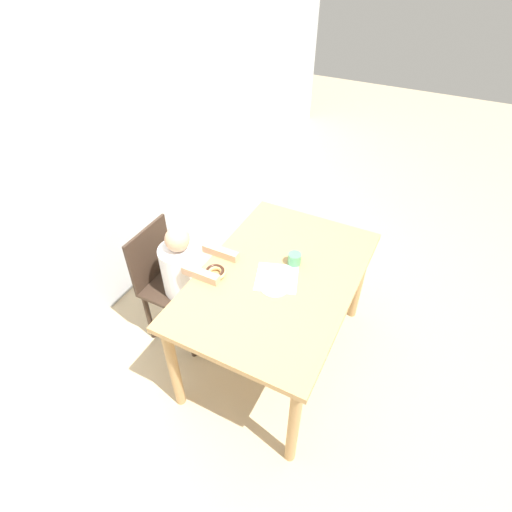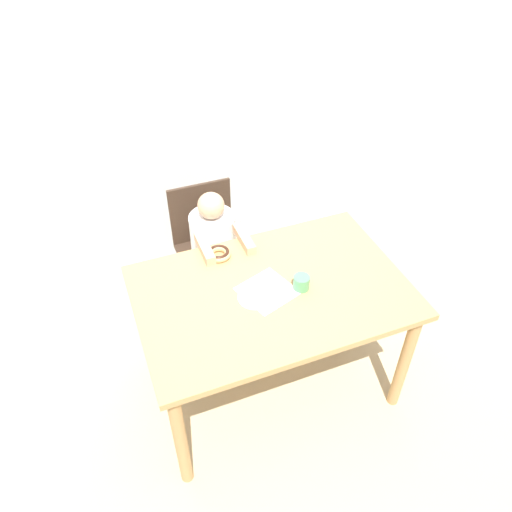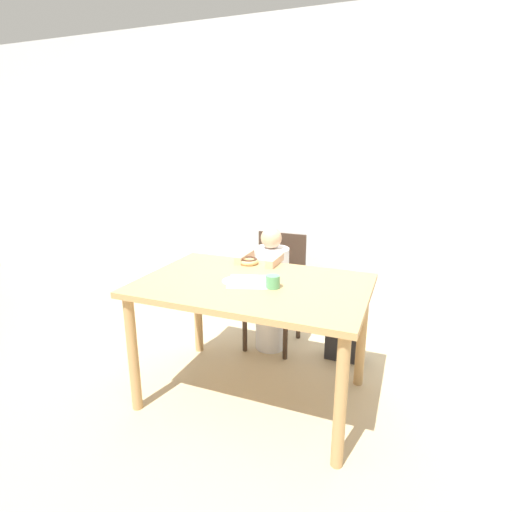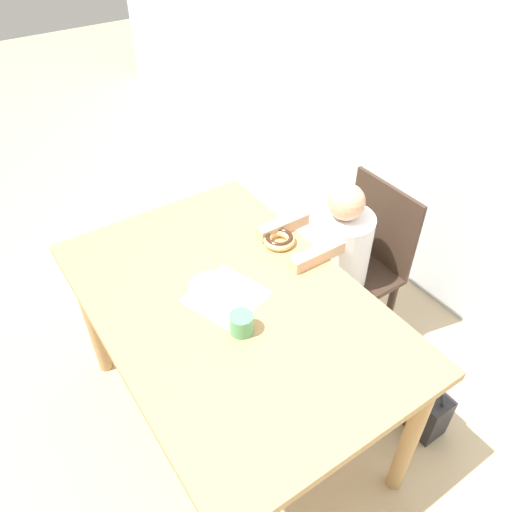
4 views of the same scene
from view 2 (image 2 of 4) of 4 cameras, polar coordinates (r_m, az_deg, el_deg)
name	(u,v)px [view 2 (image 2 of 4)]	position (r m, az deg, el deg)	size (l,w,h in m)	color
ground_plane	(269,381)	(2.97, 1.53, -14.08)	(12.00, 12.00, 0.00)	tan
wall_back	(188,84)	(3.19, -7.73, 18.87)	(8.00, 0.05, 2.50)	silver
dining_table	(272,303)	(2.47, 1.80, -5.42)	(1.30, 0.86, 0.74)	tan
chair	(209,251)	(3.08, -5.34, 0.58)	(0.38, 0.41, 0.85)	#38281E
child_figure	(215,261)	(2.98, -4.69, -0.56)	(0.27, 0.47, 0.94)	white
donut	(219,253)	(2.57, -4.27, 0.32)	(0.13, 0.13, 0.04)	#DBB270
napkin	(267,290)	(2.39, 1.26, -3.96)	(0.30, 0.30, 0.00)	white
handbag	(293,275)	(3.39, 4.20, -2.18)	(0.24, 0.13, 0.32)	#232328
cup	(301,283)	(2.39, 5.21, -3.04)	(0.08, 0.08, 0.07)	#519E66
plate	(255,297)	(2.36, -0.15, -4.73)	(0.16, 0.16, 0.01)	silver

